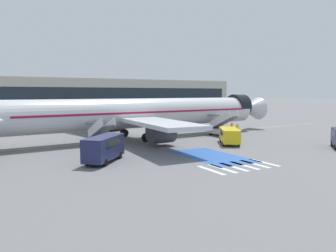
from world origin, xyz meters
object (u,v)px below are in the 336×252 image
at_px(service_van_0, 229,135).
at_px(ground_crew_0, 237,128).
at_px(boarding_stairs_forward, 223,130).
at_px(boarding_stairs_aft, 101,140).
at_px(airliner, 142,113).
at_px(fuel_tanker, 53,117).
at_px(service_van_2, 104,147).
at_px(ground_crew_1, 232,127).
at_px(terminal_building, 73,95).

distance_m(service_van_0, ground_crew_0, 10.51).
height_order(boarding_stairs_forward, ground_crew_0, boarding_stairs_forward).
height_order(boarding_stairs_aft, ground_crew_0, boarding_stairs_aft).
bearing_deg(airliner, service_van_0, 32.20).
xyz_separation_m(airliner, boarding_stairs_aft, (-7.51, -5.23, -2.55)).
bearing_deg(fuel_tanker, service_van_0, 24.66).
bearing_deg(service_van_2, fuel_tanker, 129.04).
distance_m(airliner, ground_crew_1, 14.87).
bearing_deg(ground_crew_1, terminal_building, -103.69).
relative_size(boarding_stairs_aft, ground_crew_0, 3.16).
distance_m(airliner, boarding_stairs_forward, 12.14).
bearing_deg(terminal_building, service_van_0, -90.69).
bearing_deg(ground_crew_0, service_van_0, 55.76).
relative_size(airliner, ground_crew_0, 28.45).
bearing_deg(ground_crew_1, fuel_tanker, -68.06).
relative_size(service_van_2, ground_crew_1, 3.06).
bearing_deg(boarding_stairs_aft, service_van_0, -21.67).
xyz_separation_m(airliner, boarding_stairs_forward, (11.32, -3.58, -2.53)).
distance_m(fuel_tanker, ground_crew_0, 35.00).
relative_size(boarding_stairs_aft, ground_crew_1, 3.09).
bearing_deg(ground_crew_0, ground_crew_1, -51.31).
relative_size(airliner, boarding_stairs_aft, 9.00).
bearing_deg(boarding_stairs_aft, ground_crew_1, 4.26).
bearing_deg(ground_crew_0, terminal_building, -72.73).
bearing_deg(service_van_0, boarding_stairs_forward, 89.84).
bearing_deg(boarding_stairs_forward, terminal_building, 87.17).
bearing_deg(boarding_stairs_aft, terminal_building, 73.80).
bearing_deg(terminal_building, ground_crew_0, -85.10).
xyz_separation_m(boarding_stairs_aft, ground_crew_1, (22.08, 3.60, 0.06)).
distance_m(service_van_0, service_van_2, 17.10).
bearing_deg(service_van_2, ground_crew_0, 64.26).
height_order(ground_crew_0, ground_crew_1, ground_crew_1).
height_order(fuel_tanker, terminal_building, terminal_building).
bearing_deg(boarding_stairs_forward, airliner, 157.46).
relative_size(airliner, service_van_2, 9.10).
height_order(boarding_stairs_forward, ground_crew_1, boarding_stairs_forward).
distance_m(service_van_2, ground_crew_1, 26.40).
xyz_separation_m(service_van_0, ground_crew_1, (7.22, 8.05, -0.15)).
height_order(service_van_0, ground_crew_0, service_van_0).
bearing_deg(boarding_stairs_aft, airliner, 29.85).
xyz_separation_m(service_van_2, ground_crew_0, (24.52, 9.90, -0.42)).
height_order(ground_crew_0, terminal_building, terminal_building).
bearing_deg(service_van_0, terminal_building, 122.29).
distance_m(ground_crew_0, terminal_building, 77.70).
bearing_deg(boarding_stairs_forward, boarding_stairs_aft, 180.00).
height_order(airliner, ground_crew_1, airliner).
relative_size(fuel_tanker, service_van_2, 1.95).
relative_size(airliner, ground_crew_1, 27.80).
bearing_deg(airliner, service_van_2, -42.67).
bearing_deg(ground_crew_1, service_van_0, 29.75).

